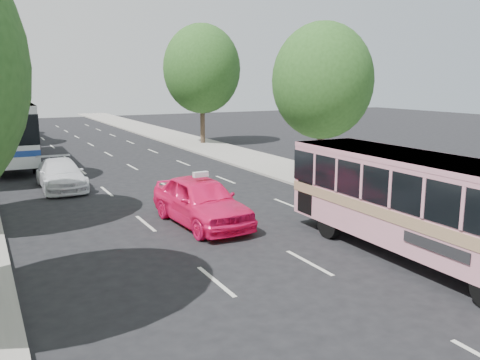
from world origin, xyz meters
TOP-DOWN VIEW (x-y plane):
  - ground at (0.00, 0.00)m, footprint 120.00×120.00m
  - sidewalk_right at (8.50, 20.00)m, footprint 4.00×90.00m
  - tree_right_near at (8.78, 7.94)m, footprint 5.10×5.10m
  - tree_right_far at (9.08, 23.94)m, footprint 6.00×6.00m
  - pink_bus at (3.91, -3.18)m, footprint 2.46×9.35m
  - pink_taxi at (-0.15, 3.00)m, footprint 2.31×5.16m
  - white_pickup at (-3.65, 11.59)m, footprint 1.94×4.74m
  - tour_coach_front at (-5.31, 20.91)m, footprint 3.11×12.69m
  - taxi_roof_sign at (-0.15, 3.00)m, footprint 0.56×0.21m

SIDE VIEW (x-z plane):
  - ground at x=0.00m, z-range 0.00..0.00m
  - sidewalk_right at x=8.50m, z-range 0.00..0.12m
  - white_pickup at x=-3.65m, z-range 0.00..1.37m
  - pink_taxi at x=-0.15m, z-range 0.00..1.72m
  - taxi_roof_sign at x=-0.15m, z-range 1.72..1.90m
  - pink_bus at x=3.91m, z-range 0.36..3.34m
  - tour_coach_front at x=-5.31m, z-range 0.38..4.16m
  - tree_right_near at x=8.78m, z-range 1.23..9.18m
  - tree_right_far at x=9.08m, z-range 1.45..10.80m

